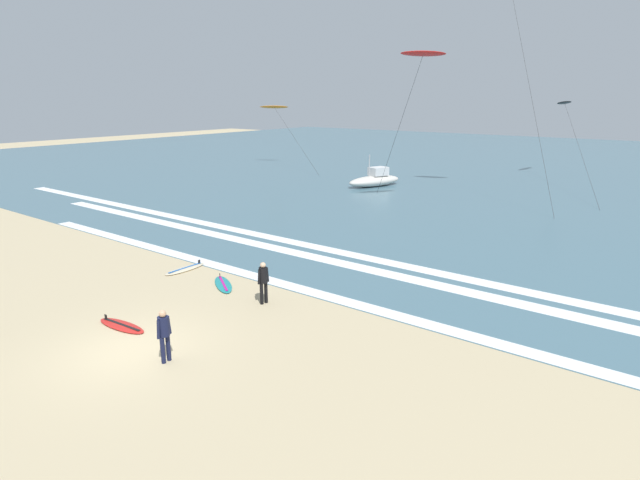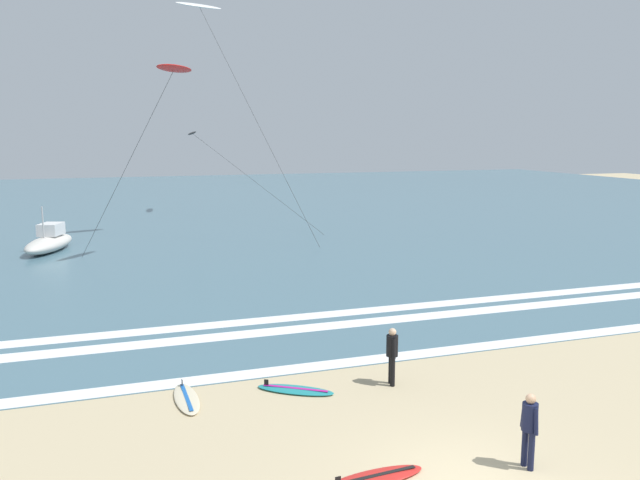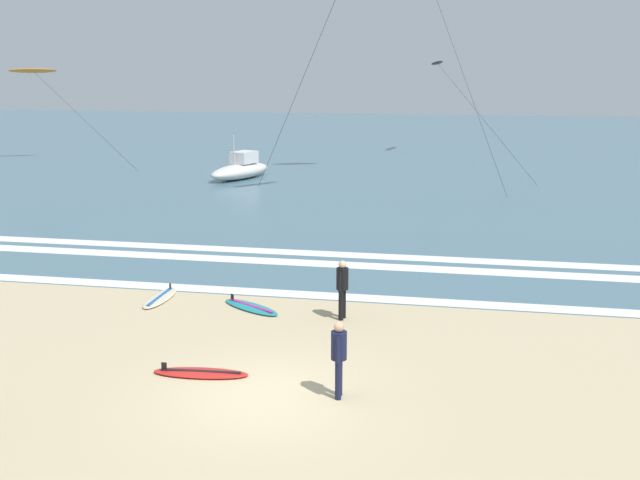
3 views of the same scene
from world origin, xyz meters
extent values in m
plane|color=tan|center=(0.00, 0.00, 0.00)|extent=(160.00, 160.00, 0.00)
cube|color=#476B7A|center=(0.00, 51.74, 0.01)|extent=(140.00, 90.00, 0.01)
cube|color=white|center=(1.04, 7.14, 0.01)|extent=(37.66, 0.70, 0.01)
cube|color=white|center=(0.34, 10.82, 0.01)|extent=(46.92, 0.86, 0.01)
cube|color=white|center=(-1.90, 12.23, 0.01)|extent=(59.65, 0.82, 0.01)
cylinder|color=black|center=(0.61, 5.08, 0.41)|extent=(0.13, 0.13, 0.82)
cylinder|color=black|center=(0.65, 5.28, 0.41)|extent=(0.13, 0.13, 0.82)
cylinder|color=black|center=(0.63, 5.18, 1.11)|extent=(0.32, 0.32, 0.58)
cylinder|color=black|center=(0.60, 5.00, 1.08)|extent=(0.11, 0.15, 0.56)
cylinder|color=black|center=(0.66, 5.37, 1.08)|extent=(0.11, 0.15, 0.56)
sphere|color=#DBB28E|center=(0.63, 5.18, 1.49)|extent=(0.21, 0.21, 0.21)
cylinder|color=#141938|center=(1.40, 0.15, 0.41)|extent=(0.13, 0.13, 0.82)
cylinder|color=#141938|center=(1.39, 0.35, 0.41)|extent=(0.13, 0.13, 0.82)
cylinder|color=#141938|center=(1.40, 0.25, 1.11)|extent=(0.32, 0.32, 0.58)
cylinder|color=#141938|center=(1.41, 0.06, 1.08)|extent=(0.10, 0.14, 0.56)
cylinder|color=#141938|center=(1.38, 0.44, 1.08)|extent=(0.10, 0.14, 0.56)
sphere|color=tan|center=(1.40, 0.25, 1.49)|extent=(0.21, 0.21, 0.21)
ellipsoid|color=beige|center=(-4.81, 5.91, 0.04)|extent=(0.64, 2.11, 0.09)
cube|color=#1959B2|center=(-4.81, 5.91, 0.09)|extent=(0.13, 1.79, 0.01)
cube|color=black|center=(-4.83, 6.72, 0.17)|extent=(0.02, 0.12, 0.16)
ellipsoid|color=red|center=(-1.74, 0.81, 0.04)|extent=(2.14, 0.77, 0.09)
cube|color=black|center=(-1.74, 0.81, 0.09)|extent=(1.79, 0.24, 0.01)
cube|color=black|center=(-2.56, 0.75, 0.17)|extent=(0.12, 0.03, 0.16)
ellipsoid|color=teal|center=(-1.99, 5.57, 0.04)|extent=(2.08, 1.66, 0.09)
cube|color=#BF198C|center=(-1.99, 5.57, 0.09)|extent=(1.55, 1.06, 0.01)
cube|color=black|center=(-2.68, 6.02, 0.17)|extent=(0.11, 0.08, 0.16)
cylinder|color=#333333|center=(2.67, 29.30, 7.34)|extent=(6.01, 5.94, 14.70)
ellipsoid|color=orange|center=(-26.52, 36.07, 6.27)|extent=(3.18, 2.22, 0.43)
cylinder|color=#333333|center=(-21.87, 34.05, 3.14)|extent=(9.32, 4.05, 6.29)
ellipsoid|color=black|center=(0.88, 46.51, 6.83)|extent=(1.12, 3.27, 0.43)
cylinder|color=#333333|center=(4.18, 38.64, 3.41)|extent=(6.63, 15.75, 6.85)
cylinder|color=#333333|center=(-5.37, 25.77, 5.02)|extent=(5.10, 3.29, 10.05)
ellipsoid|color=beige|center=(-9.75, 29.99, 0.45)|extent=(3.32, 5.47, 0.90)
cube|color=silver|center=(-9.62, 30.37, 1.25)|extent=(1.53, 1.78, 0.70)
cylinder|color=#B2B2B2|center=(-9.95, 29.42, 1.80)|extent=(0.08, 0.08, 1.80)
camera|label=1|loc=(13.14, -7.88, 7.42)|focal=29.22mm
camera|label=2|loc=(-6.55, -10.01, 6.77)|focal=36.11mm
camera|label=3|loc=(3.87, -14.15, 6.54)|focal=43.47mm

